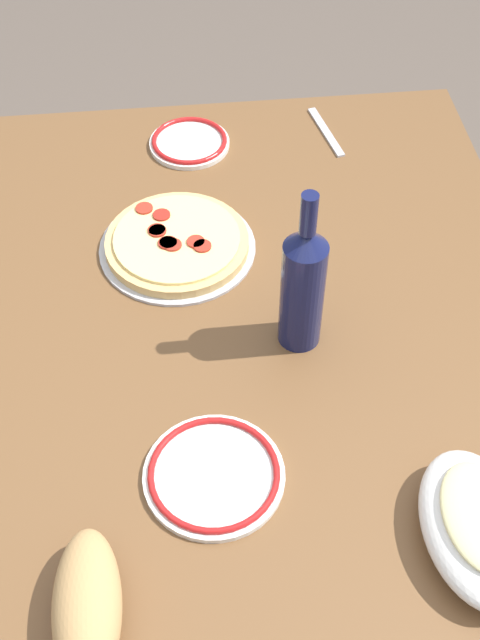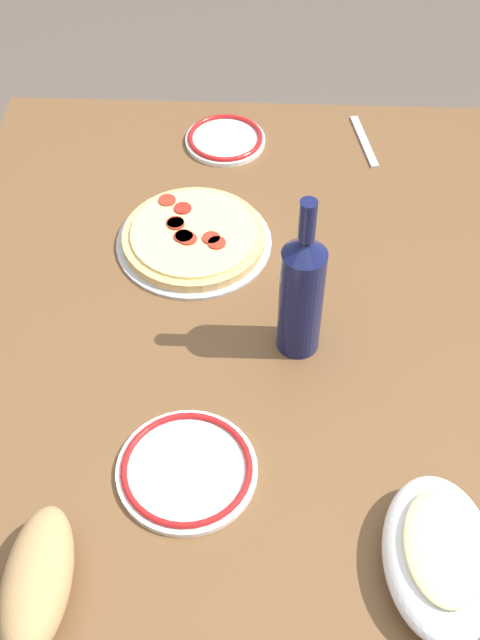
% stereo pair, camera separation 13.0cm
% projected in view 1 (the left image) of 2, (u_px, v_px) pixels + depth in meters
% --- Properties ---
extents(ground_plane, '(8.00, 8.00, 0.00)m').
position_uv_depth(ground_plane, '(240.00, 534.00, 1.95)').
color(ground_plane, brown).
rests_on(ground_plane, ground).
extents(dining_table, '(1.30, 1.06, 0.74)m').
position_uv_depth(dining_table, '(240.00, 371.00, 1.47)').
color(dining_table, brown).
rests_on(dining_table, ground).
extents(pepperoni_pizza, '(0.29, 0.29, 0.03)m').
position_uv_depth(pepperoni_pizza, '(177.00, 243.00, 1.51)').
color(pepperoni_pizza, '#B7B7BC').
rests_on(pepperoni_pizza, dining_table).
extents(baked_pasta_dish, '(0.24, 0.15, 0.08)m').
position_uv_depth(baked_pasta_dish, '(478.00, 525.00, 1.12)').
color(baked_pasta_dish, white).
rests_on(baked_pasta_dish, dining_table).
extents(wine_bottle, '(0.07, 0.07, 0.31)m').
position_uv_depth(wine_bottle, '(303.00, 285.00, 1.29)').
color(wine_bottle, '#141942').
rests_on(wine_bottle, dining_table).
extents(side_plate_near, '(0.21, 0.21, 0.02)m').
position_uv_depth(side_plate_near, '(214.00, 475.00, 1.21)').
color(side_plate_near, white).
rests_on(side_plate_near, dining_table).
extents(side_plate_far, '(0.16, 0.16, 0.02)m').
position_uv_depth(side_plate_far, '(189.00, 142.00, 1.71)').
color(side_plate_far, white).
rests_on(side_plate_far, dining_table).
extents(bread_loaf, '(0.21, 0.09, 0.08)m').
position_uv_depth(bread_loaf, '(87.00, 606.00, 1.05)').
color(bread_loaf, tan).
rests_on(bread_loaf, dining_table).
extents(fork_right, '(0.17, 0.05, 0.00)m').
position_uv_depth(fork_right, '(326.00, 132.00, 1.75)').
color(fork_right, '#B7B7BC').
rests_on(fork_right, dining_table).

